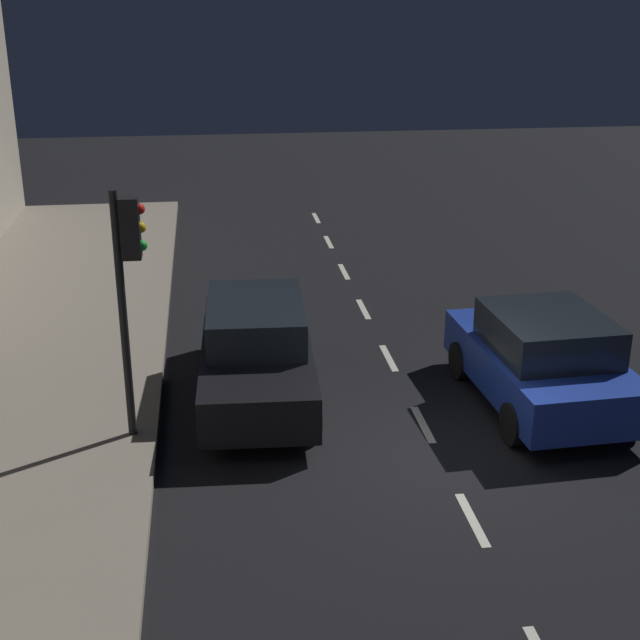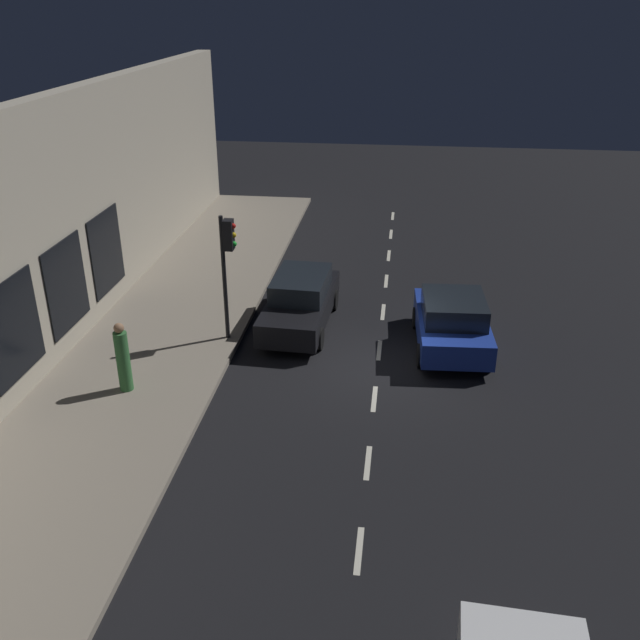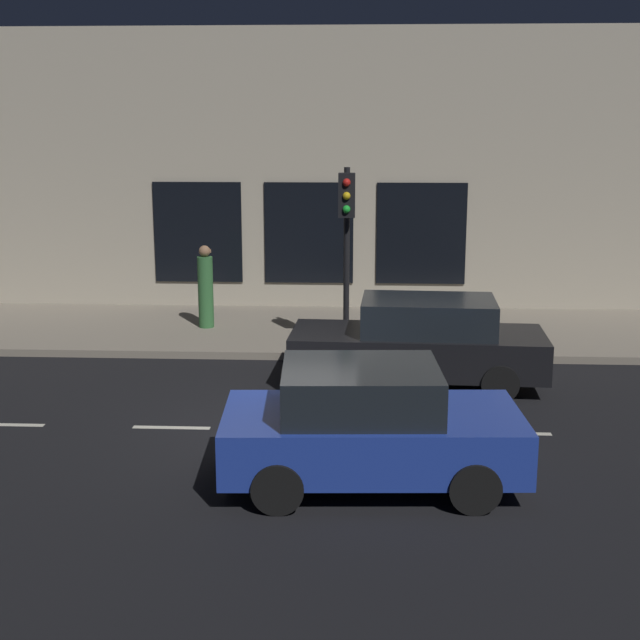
# 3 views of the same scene
# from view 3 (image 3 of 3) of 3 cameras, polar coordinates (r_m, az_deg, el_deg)

# --- Properties ---
(ground_plane) EXTENTS (60.00, 60.00, 0.00)m
(ground_plane) POSITION_cam_3_polar(r_m,az_deg,el_deg) (13.66, -2.94, -7.07)
(ground_plane) COLOR black
(sidewalk) EXTENTS (4.50, 32.00, 0.15)m
(sidewalk) POSITION_cam_3_polar(r_m,az_deg,el_deg) (19.62, -1.11, -0.67)
(sidewalk) COLOR gray
(sidewalk) RESTS_ON ground
(building_facade) EXTENTS (0.65, 32.00, 6.78)m
(building_facade) POSITION_cam_3_polar(r_m,az_deg,el_deg) (21.66, -0.68, 9.45)
(building_facade) COLOR #B2A893
(building_facade) RESTS_ON ground
(lane_centre_line) EXTENTS (0.12, 27.20, 0.01)m
(lane_centre_line) POSITION_cam_3_polar(r_m,az_deg,el_deg) (13.60, 1.29, -7.13)
(lane_centre_line) COLOR beige
(lane_centre_line) RESTS_ON ground
(traffic_light) EXTENTS (0.46, 0.32, 3.60)m
(traffic_light) POSITION_cam_3_polar(r_m,az_deg,el_deg) (17.12, 1.73, 6.42)
(traffic_light) COLOR black
(traffic_light) RESTS_ON sidewalk
(parked_car_0) EXTENTS (2.15, 3.92, 1.58)m
(parked_car_0) POSITION_cam_3_polar(r_m,az_deg,el_deg) (11.47, 3.17, -6.83)
(parked_car_0) COLOR #1E389E
(parked_car_0) RESTS_ON ground
(parked_car_2) EXTENTS (1.98, 4.53, 1.58)m
(parked_car_2) POSITION_cam_3_polar(r_m,az_deg,el_deg) (15.74, 6.47, -1.45)
(parked_car_2) COLOR black
(parked_car_2) RESTS_ON ground
(pedestrian_0) EXTENTS (0.41, 0.41, 1.82)m
(pedestrian_0) POSITION_cam_3_polar(r_m,az_deg,el_deg) (19.60, -7.39, 2.00)
(pedestrian_0) COLOR #336B38
(pedestrian_0) RESTS_ON sidewalk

